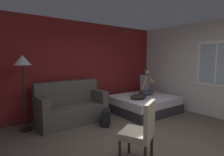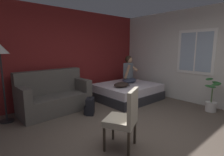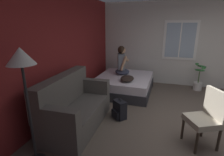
{
  "view_description": "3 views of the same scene",
  "coord_description": "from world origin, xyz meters",
  "px_view_note": "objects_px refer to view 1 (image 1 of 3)",
  "views": [
    {
      "loc": [
        -2.29,
        -1.77,
        1.6
      ],
      "look_at": [
        0.39,
        1.94,
        1.12
      ],
      "focal_mm": 28.0,
      "sensor_mm": 36.0,
      "label": 1
    },
    {
      "loc": [
        -2.29,
        -1.77,
        1.6
      ],
      "look_at": [
        0.92,
        1.88,
        0.76
      ],
      "focal_mm": 28.0,
      "sensor_mm": 36.0,
      "label": 2
    },
    {
      "loc": [
        -3.33,
        0.74,
        1.95
      ],
      "look_at": [
        0.42,
        1.94,
        0.76
      ],
      "focal_mm": 28.0,
      "sensor_mm": 36.0,
      "label": 3
    }
  ],
  "objects_px": {
    "throw_pillow": "(138,97)",
    "cell_phone": "(145,97)",
    "couch": "(71,107)",
    "bed": "(144,104)",
    "person_seated": "(146,84)",
    "backpack": "(106,118)",
    "side_chair": "(141,130)",
    "floor_lamp": "(23,67)"
  },
  "relations": [
    {
      "from": "floor_lamp",
      "to": "backpack",
      "type": "bearing_deg",
      "value": -27.32
    },
    {
      "from": "couch",
      "to": "cell_phone",
      "type": "relative_size",
      "value": 12.01
    },
    {
      "from": "bed",
      "to": "person_seated",
      "type": "relative_size",
      "value": 2.09
    },
    {
      "from": "bed",
      "to": "person_seated",
      "type": "xyz_separation_m",
      "value": [
        0.22,
        0.14,
        0.6
      ]
    },
    {
      "from": "backpack",
      "to": "throw_pillow",
      "type": "xyz_separation_m",
      "value": [
        1.18,
        0.11,
        0.36
      ]
    },
    {
      "from": "bed",
      "to": "couch",
      "type": "height_order",
      "value": "couch"
    },
    {
      "from": "cell_phone",
      "to": "bed",
      "type": "bearing_deg",
      "value": -52.95
    },
    {
      "from": "floor_lamp",
      "to": "side_chair",
      "type": "bearing_deg",
      "value": -63.53
    },
    {
      "from": "couch",
      "to": "cell_phone",
      "type": "bearing_deg",
      "value": -17.63
    },
    {
      "from": "couch",
      "to": "side_chair",
      "type": "height_order",
      "value": "couch"
    },
    {
      "from": "bed",
      "to": "cell_phone",
      "type": "bearing_deg",
      "value": -125.81
    },
    {
      "from": "cell_phone",
      "to": "floor_lamp",
      "type": "height_order",
      "value": "floor_lamp"
    },
    {
      "from": "couch",
      "to": "floor_lamp",
      "type": "distance_m",
      "value": 1.49
    },
    {
      "from": "couch",
      "to": "side_chair",
      "type": "distance_m",
      "value": 2.37
    },
    {
      "from": "side_chair",
      "to": "person_seated",
      "type": "xyz_separation_m",
      "value": [
        2.24,
        2.02,
        0.3
      ]
    },
    {
      "from": "couch",
      "to": "floor_lamp",
      "type": "height_order",
      "value": "floor_lamp"
    },
    {
      "from": "person_seated",
      "to": "cell_phone",
      "type": "height_order",
      "value": "person_seated"
    },
    {
      "from": "person_seated",
      "to": "backpack",
      "type": "distance_m",
      "value": 1.99
    },
    {
      "from": "couch",
      "to": "backpack",
      "type": "distance_m",
      "value": 0.97
    },
    {
      "from": "throw_pillow",
      "to": "cell_phone",
      "type": "height_order",
      "value": "throw_pillow"
    },
    {
      "from": "side_chair",
      "to": "throw_pillow",
      "type": "bearing_deg",
      "value": 46.84
    },
    {
      "from": "side_chair",
      "to": "cell_phone",
      "type": "bearing_deg",
      "value": 42.12
    },
    {
      "from": "side_chair",
      "to": "throw_pillow",
      "type": "height_order",
      "value": "side_chair"
    },
    {
      "from": "throw_pillow",
      "to": "cell_phone",
      "type": "relative_size",
      "value": 3.33
    },
    {
      "from": "person_seated",
      "to": "backpack",
      "type": "xyz_separation_m",
      "value": [
        -1.83,
        -0.44,
        -0.64
      ]
    },
    {
      "from": "person_seated",
      "to": "throw_pillow",
      "type": "height_order",
      "value": "person_seated"
    },
    {
      "from": "throw_pillow",
      "to": "person_seated",
      "type": "bearing_deg",
      "value": 26.56
    },
    {
      "from": "cell_phone",
      "to": "floor_lamp",
      "type": "xyz_separation_m",
      "value": [
        -3.1,
        0.71,
        0.94
      ]
    },
    {
      "from": "backpack",
      "to": "bed",
      "type": "bearing_deg",
      "value": 10.43
    },
    {
      "from": "couch",
      "to": "throw_pillow",
      "type": "distance_m",
      "value": 1.86
    },
    {
      "from": "bed",
      "to": "throw_pillow",
      "type": "xyz_separation_m",
      "value": [
        -0.43,
        -0.19,
        0.31
      ]
    },
    {
      "from": "couch",
      "to": "backpack",
      "type": "height_order",
      "value": "couch"
    },
    {
      "from": "person_seated",
      "to": "bed",
      "type": "bearing_deg",
      "value": -148.14
    },
    {
      "from": "couch",
      "to": "person_seated",
      "type": "distance_m",
      "value": 2.45
    },
    {
      "from": "backpack",
      "to": "throw_pillow",
      "type": "relative_size",
      "value": 0.95
    },
    {
      "from": "person_seated",
      "to": "cell_phone",
      "type": "xyz_separation_m",
      "value": [
        -0.35,
        -0.31,
        -0.35
      ]
    },
    {
      "from": "side_chair",
      "to": "bed",
      "type": "bearing_deg",
      "value": 43.02
    },
    {
      "from": "backpack",
      "to": "side_chair",
      "type": "bearing_deg",
      "value": -104.55
    },
    {
      "from": "cell_phone",
      "to": "person_seated",
      "type": "bearing_deg",
      "value": -65.48
    },
    {
      "from": "cell_phone",
      "to": "side_chair",
      "type": "bearing_deg",
      "value": 114.98
    },
    {
      "from": "couch",
      "to": "throw_pillow",
      "type": "relative_size",
      "value": 3.6
    },
    {
      "from": "backpack",
      "to": "floor_lamp",
      "type": "bearing_deg",
      "value": 152.68
    }
  ]
}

